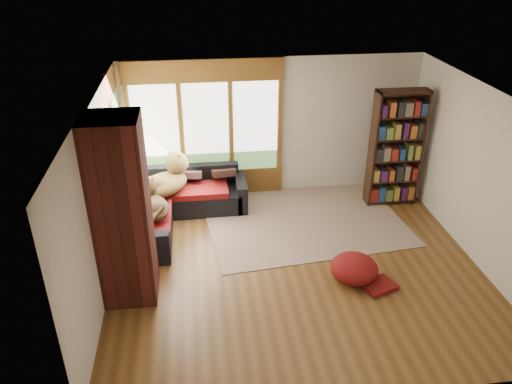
{
  "coord_description": "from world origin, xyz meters",
  "views": [
    {
      "loc": [
        -1.39,
        -6.11,
        4.53
      ],
      "look_at": [
        -0.52,
        0.66,
        0.95
      ],
      "focal_mm": 35.0,
      "sensor_mm": 36.0,
      "label": 1
    }
  ],
  "objects_px": {
    "dog_tan": "(166,174)",
    "dog_brindle": "(151,198)",
    "brick_chimney": "(122,213)",
    "sectional_sofa": "(168,202)",
    "area_rug": "(303,219)",
    "bookshelf": "(396,149)",
    "pouf": "(354,268)"
  },
  "relations": [
    {
      "from": "bookshelf",
      "to": "dog_tan",
      "type": "relative_size",
      "value": 1.87
    },
    {
      "from": "area_rug",
      "to": "dog_tan",
      "type": "relative_size",
      "value": 2.92
    },
    {
      "from": "sectional_sofa",
      "to": "pouf",
      "type": "height_order",
      "value": "sectional_sofa"
    },
    {
      "from": "sectional_sofa",
      "to": "dog_brindle",
      "type": "xyz_separation_m",
      "value": [
        -0.21,
        -0.66,
        0.46
      ]
    },
    {
      "from": "brick_chimney",
      "to": "dog_tan",
      "type": "height_order",
      "value": "brick_chimney"
    },
    {
      "from": "dog_tan",
      "to": "sectional_sofa",
      "type": "bearing_deg",
      "value": -138.46
    },
    {
      "from": "area_rug",
      "to": "dog_tan",
      "type": "xyz_separation_m",
      "value": [
        -2.36,
        0.44,
        0.82
      ]
    },
    {
      "from": "dog_tan",
      "to": "dog_brindle",
      "type": "distance_m",
      "value": 0.75
    },
    {
      "from": "area_rug",
      "to": "dog_tan",
      "type": "distance_m",
      "value": 2.53
    },
    {
      "from": "brick_chimney",
      "to": "dog_tan",
      "type": "bearing_deg",
      "value": 77.91
    },
    {
      "from": "brick_chimney",
      "to": "bookshelf",
      "type": "xyz_separation_m",
      "value": [
        4.54,
        2.1,
        -0.23
      ]
    },
    {
      "from": "dog_brindle",
      "to": "sectional_sofa",
      "type": "bearing_deg",
      "value": -34.24
    },
    {
      "from": "area_rug",
      "to": "sectional_sofa",
      "type": "bearing_deg",
      "value": 170.74
    },
    {
      "from": "sectional_sofa",
      "to": "area_rug",
      "type": "xyz_separation_m",
      "value": [
        2.36,
        -0.38,
        -0.3
      ]
    },
    {
      "from": "brick_chimney",
      "to": "dog_tan",
      "type": "distance_m",
      "value": 2.2
    },
    {
      "from": "brick_chimney",
      "to": "pouf",
      "type": "xyz_separation_m",
      "value": [
        3.17,
        -0.1,
        -1.1
      ]
    },
    {
      "from": "sectional_sofa",
      "to": "bookshelf",
      "type": "height_order",
      "value": "bookshelf"
    },
    {
      "from": "sectional_sofa",
      "to": "area_rug",
      "type": "height_order",
      "value": "sectional_sofa"
    },
    {
      "from": "area_rug",
      "to": "dog_brindle",
      "type": "distance_m",
      "value": 2.7
    },
    {
      "from": "pouf",
      "to": "dog_brindle",
      "type": "height_order",
      "value": "dog_brindle"
    },
    {
      "from": "sectional_sofa",
      "to": "dog_brindle",
      "type": "height_order",
      "value": "dog_brindle"
    },
    {
      "from": "bookshelf",
      "to": "pouf",
      "type": "bearing_deg",
      "value": -121.87
    },
    {
      "from": "bookshelf",
      "to": "dog_tan",
      "type": "xyz_separation_m",
      "value": [
        -4.09,
        -0.0,
        -0.25
      ]
    },
    {
      "from": "brick_chimney",
      "to": "bookshelf",
      "type": "bearing_deg",
      "value": 24.83
    },
    {
      "from": "sectional_sofa",
      "to": "area_rug",
      "type": "relative_size",
      "value": 0.66
    },
    {
      "from": "area_rug",
      "to": "dog_brindle",
      "type": "relative_size",
      "value": 3.65
    },
    {
      "from": "sectional_sofa",
      "to": "bookshelf",
      "type": "relative_size",
      "value": 1.02
    },
    {
      "from": "brick_chimney",
      "to": "sectional_sofa",
      "type": "relative_size",
      "value": 1.18
    },
    {
      "from": "bookshelf",
      "to": "dog_brindle",
      "type": "height_order",
      "value": "bookshelf"
    },
    {
      "from": "sectional_sofa",
      "to": "area_rug",
      "type": "bearing_deg",
      "value": -12.59
    },
    {
      "from": "bookshelf",
      "to": "brick_chimney",
      "type": "bearing_deg",
      "value": -155.17
    },
    {
      "from": "brick_chimney",
      "to": "dog_tan",
      "type": "xyz_separation_m",
      "value": [
        0.45,
        2.1,
        -0.48
      ]
    }
  ]
}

